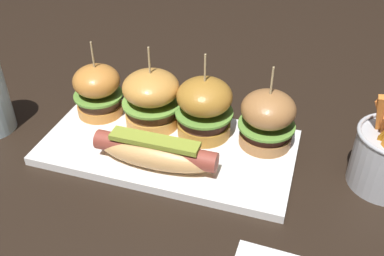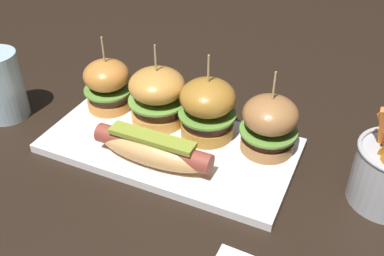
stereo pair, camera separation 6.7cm
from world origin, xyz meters
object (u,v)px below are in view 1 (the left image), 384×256
platter_main (168,147)px  slider_center_left (152,98)px  slider_far_left (98,90)px  slider_center_right (204,107)px  slider_far_right (267,119)px  hot_dog (153,152)px

platter_main → slider_center_left: 0.09m
slider_far_left → slider_center_right: slider_center_right is taller
slider_far_right → slider_far_left: bearing=-179.9°
platter_main → slider_center_right: (0.05, 0.05, 0.06)m
slider_far_left → slider_center_left: (0.10, -0.00, 0.00)m
slider_far_left → platter_main: bearing=-18.7°
platter_main → slider_far_right: 0.16m
slider_far_left → slider_far_right: size_ratio=0.99×
slider_far_right → hot_dog: bearing=-145.4°
slider_far_left → slider_far_right: 0.29m
slider_far_left → slider_far_right: bearing=0.1°
slider_center_left → platter_main: bearing=-46.4°
hot_dog → slider_center_left: size_ratio=1.33×
slider_far_left → slider_center_right: size_ratio=0.94×
slider_center_left → slider_center_right: slider_center_right is taller
slider_center_left → slider_center_right: bearing=-0.8°
hot_dog → slider_far_left: size_ratio=1.39×
platter_main → slider_far_right: slider_far_right is taller
slider_center_right → slider_center_left: bearing=179.2°
platter_main → slider_far_right: (0.15, 0.05, 0.05)m
slider_far_left → slider_center_left: slider_center_left is taller
hot_dog → slider_center_right: (0.05, 0.10, 0.03)m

